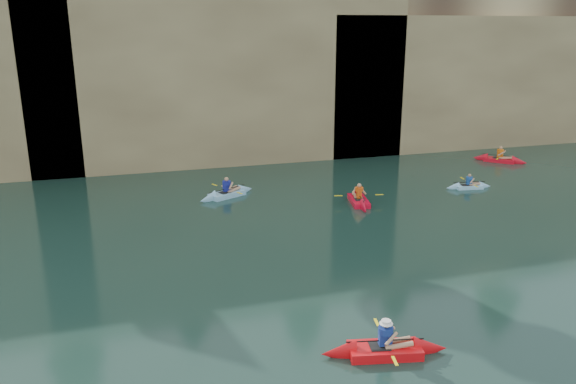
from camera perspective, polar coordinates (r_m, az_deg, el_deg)
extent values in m
plane|color=black|center=(16.69, 2.33, -15.08)|extent=(160.00, 160.00, 0.00)
cube|color=tan|center=(43.76, -10.79, 12.61)|extent=(70.00, 16.00, 12.00)
cube|color=tan|center=(36.77, -6.30, 11.64)|extent=(24.00, 2.40, 11.40)
cube|color=tan|center=(45.01, 20.10, 10.64)|extent=(26.00, 2.40, 9.84)
cube|color=black|center=(36.09, -15.32, 4.49)|extent=(3.50, 1.00, 3.20)
cube|color=black|center=(38.85, 5.80, 6.78)|extent=(5.00, 1.00, 4.50)
cube|color=red|center=(16.31, 9.79, -15.52)|extent=(2.85, 1.39, 0.31)
cone|color=red|center=(16.66, 14.22, -15.08)|extent=(1.11, 1.00, 0.82)
cone|color=red|center=(16.05, 5.16, -15.89)|extent=(1.11, 1.00, 0.82)
cube|color=black|center=(16.21, 9.28, -15.20)|extent=(0.64, 0.61, 0.04)
cube|color=navy|center=(16.09, 9.86, -14.23)|extent=(0.39, 0.30, 0.52)
sphere|color=tan|center=(15.90, 9.93, -13.08)|extent=(0.22, 0.22, 0.22)
cylinder|color=black|center=(16.15, 9.84, -14.63)|extent=(2.14, 0.48, 0.04)
cube|color=yellow|center=(16.98, 8.99, -12.94)|extent=(0.16, 0.43, 0.02)
cube|color=yellow|center=(15.35, 10.80, -16.51)|extent=(0.16, 0.43, 0.02)
cylinder|color=white|center=(15.88, 9.94, -12.95)|extent=(0.37, 0.37, 0.10)
cube|color=#96D4FB|center=(33.04, 17.87, 0.54)|extent=(2.12, 0.93, 0.23)
cone|color=#96D4FB|center=(33.49, 19.35, 0.61)|extent=(0.80, 0.72, 0.63)
cone|color=#96D4FB|center=(32.62, 16.36, 0.48)|extent=(0.80, 0.72, 0.63)
cube|color=black|center=(32.95, 17.65, 0.68)|extent=(0.60, 0.47, 0.04)
cube|color=#1B4A99|center=(32.96, 17.92, 1.10)|extent=(0.31, 0.22, 0.42)
sphere|color=tan|center=(32.88, 17.97, 1.61)|extent=(0.18, 0.18, 0.18)
cylinder|color=black|center=(32.98, 17.91, 0.97)|extent=(1.86, 0.28, 0.04)
cube|color=yellow|center=(33.70, 17.28, 1.35)|extent=(0.14, 0.43, 0.02)
cube|color=yellow|center=(32.26, 18.57, 0.58)|extent=(0.14, 0.43, 0.02)
cube|color=red|center=(29.05, 7.20, -0.86)|extent=(1.36, 2.85, 0.29)
cone|color=red|center=(30.25, 6.69, -0.14)|extent=(0.97, 1.10, 0.79)
cone|color=red|center=(27.85, 7.75, -1.64)|extent=(0.97, 1.10, 0.79)
cube|color=black|center=(28.87, 7.27, -0.73)|extent=(0.59, 0.64, 0.04)
cube|color=#D75212|center=(28.92, 7.23, -0.06)|extent=(0.30, 0.40, 0.53)
sphere|color=tan|center=(28.82, 7.25, 0.66)|extent=(0.22, 0.22, 0.22)
cylinder|color=black|center=(28.96, 7.22, -0.32)|extent=(0.50, 2.29, 0.04)
cube|color=yellow|center=(28.76, 5.14, -0.38)|extent=(0.43, 0.16, 0.02)
cube|color=yellow|center=(29.20, 9.26, -0.27)|extent=(0.43, 0.16, 0.02)
cube|color=#8CC7EA|center=(30.09, -6.22, -0.20)|extent=(2.79, 1.97, 0.30)
cone|color=#8CC7EA|center=(30.84, -4.36, 0.26)|extent=(1.22, 1.15, 0.81)
cone|color=#8CC7EA|center=(29.37, -8.18, -0.69)|extent=(1.22, 1.15, 0.81)
cube|color=black|center=(29.97, -6.46, -0.05)|extent=(0.72, 0.70, 0.04)
cube|color=navy|center=(29.97, -6.25, 0.59)|extent=(0.43, 0.38, 0.54)
sphere|color=tan|center=(29.87, -6.27, 1.30)|extent=(0.23, 0.23, 0.23)
cylinder|color=black|center=(30.01, -6.24, 0.32)|extent=(2.14, 1.11, 0.04)
cube|color=yellow|center=(30.85, -7.48, 0.73)|extent=(0.26, 0.41, 0.02)
cube|color=yellow|center=(29.18, -4.93, -0.11)|extent=(0.26, 0.41, 0.02)
cube|color=red|center=(40.28, 20.70, 3.09)|extent=(2.47, 2.49, 0.29)
cone|color=red|center=(40.14, 22.46, 2.86)|extent=(1.23, 1.23, 0.80)
cone|color=red|center=(40.46, 18.94, 3.32)|extent=(1.23, 1.23, 0.80)
cube|color=black|center=(40.27, 20.50, 3.28)|extent=(0.74, 0.74, 0.04)
cube|color=orange|center=(40.19, 20.76, 3.68)|extent=(0.42, 0.42, 0.53)
sphere|color=tan|center=(40.11, 20.81, 4.21)|extent=(0.22, 0.22, 0.22)
cylinder|color=black|center=(40.22, 20.74, 3.49)|extent=(1.68, 1.71, 0.04)
cube|color=yellow|center=(41.27, 20.96, 3.77)|extent=(0.36, 0.35, 0.02)
cube|color=yellow|center=(39.17, 20.50, 3.19)|extent=(0.36, 0.35, 0.02)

